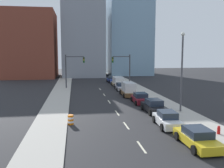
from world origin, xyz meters
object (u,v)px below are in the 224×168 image
(traffic_signal_right, at_px, (125,67))
(sedan_blue, at_px, (112,80))
(sedan_white, at_px, (167,119))
(sedan_yellow, at_px, (197,138))
(traffic_signal_left, at_px, (71,67))
(street_lamp, at_px, (182,67))
(box_truck_tan, at_px, (118,82))
(sedan_silver, at_px, (121,87))
(sedan_black, at_px, (154,106))
(box_truck_brown, at_px, (128,90))
(fire_hydrant, at_px, (219,131))
(traffic_barrel, at_px, (71,120))
(sedan_maroon, at_px, (141,98))

(traffic_signal_right, relative_size, sedan_blue, 1.42)
(sedan_white, bearing_deg, sedan_yellow, -82.86)
(traffic_signal_left, distance_m, sedan_yellow, 33.64)
(street_lamp, relative_size, box_truck_tan, 1.63)
(traffic_signal_left, xyz_separation_m, sedan_silver, (9.16, -3.53, -3.57))
(sedan_black, xyz_separation_m, box_truck_brown, (-0.55, 11.38, 0.34))
(sedan_white, bearing_deg, traffic_signal_left, 112.09)
(traffic_signal_right, bearing_deg, box_truck_tan, 116.52)
(traffic_signal_left, distance_m, box_truck_brown, 13.91)
(traffic_signal_right, relative_size, sedan_white, 1.46)
(traffic_signal_right, bearing_deg, fire_hydrant, -86.35)
(traffic_signal_left, bearing_deg, fire_hydrant, -67.41)
(box_truck_tan, bearing_deg, street_lamp, -85.09)
(sedan_yellow, height_order, sedan_silver, sedan_yellow)
(street_lamp, distance_m, box_truck_tan, 24.41)
(fire_hydrant, bearing_deg, sedan_yellow, -145.76)
(street_lamp, bearing_deg, box_truck_brown, 106.91)
(traffic_signal_right, distance_m, fire_hydrant, 30.34)
(sedan_black, bearing_deg, fire_hydrant, -73.76)
(traffic_signal_left, distance_m, traffic_barrel, 25.24)
(traffic_barrel, xyz_separation_m, sedan_blue, (9.11, 33.76, 0.19))
(street_lamp, relative_size, sedan_white, 2.04)
(traffic_signal_right, xyz_separation_m, box_truck_brown, (-1.44, -10.00, -3.15))
(fire_hydrant, relative_size, sedan_yellow, 0.18)
(traffic_barrel, bearing_deg, traffic_signal_right, 67.42)
(sedan_white, height_order, sedan_maroon, sedan_white)
(sedan_yellow, height_order, box_truck_brown, box_truck_brown)
(sedan_black, relative_size, box_truck_tan, 0.83)
(sedan_yellow, height_order, sedan_black, sedan_black)
(traffic_barrel, xyz_separation_m, sedan_black, (9.49, 3.59, 0.23))
(fire_hydrant, relative_size, sedan_blue, 0.18)
(traffic_signal_right, distance_m, sedan_silver, 5.22)
(traffic_signal_left, xyz_separation_m, box_truck_tan, (9.60, 1.97, -3.27))
(traffic_signal_right, relative_size, box_truck_tan, 1.16)
(sedan_black, bearing_deg, sedan_yellow, -92.55)
(traffic_barrel, relative_size, box_truck_brown, 0.17)
(sedan_silver, relative_size, sedan_blue, 0.99)
(traffic_barrel, distance_m, box_truck_tan, 28.54)
(sedan_silver, bearing_deg, sedan_blue, 91.10)
(box_truck_tan, bearing_deg, sedan_yellow, -92.72)
(sedan_silver, bearing_deg, traffic_signal_left, 160.73)
(traffic_signal_left, bearing_deg, traffic_signal_right, 0.00)
(fire_hydrant, relative_size, sedan_silver, 0.18)
(sedan_blue, bearing_deg, sedan_white, -92.89)
(sedan_maroon, bearing_deg, sedan_blue, 91.59)
(street_lamp, bearing_deg, traffic_barrel, -166.00)
(traffic_signal_left, xyz_separation_m, street_lamp, (12.75, -21.84, 1.08))
(street_lamp, bearing_deg, box_truck_tan, 97.53)
(box_truck_brown, bearing_deg, traffic_barrel, -120.10)
(street_lamp, height_order, sedan_yellow, street_lamp)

